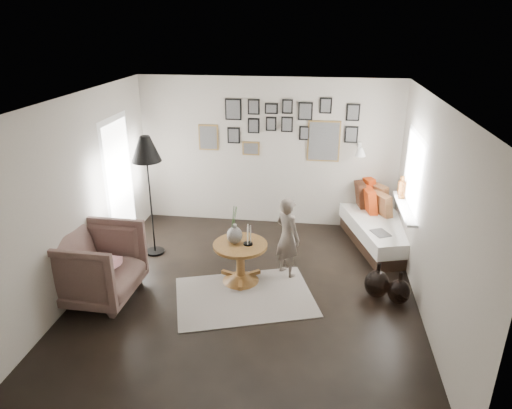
# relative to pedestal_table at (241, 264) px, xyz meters

# --- Properties ---
(ground) EXTENTS (4.80, 4.80, 0.00)m
(ground) POSITION_rel_pedestal_table_xyz_m (0.14, -0.27, -0.27)
(ground) COLOR black
(ground) RESTS_ON ground
(wall_back) EXTENTS (4.50, 0.00, 4.50)m
(wall_back) POSITION_rel_pedestal_table_xyz_m (0.14, 2.13, 1.03)
(wall_back) COLOR #A49C8F
(wall_back) RESTS_ON ground
(wall_front) EXTENTS (4.50, 0.00, 4.50)m
(wall_front) POSITION_rel_pedestal_table_xyz_m (0.14, -2.67, 1.03)
(wall_front) COLOR #A49C8F
(wall_front) RESTS_ON ground
(wall_left) EXTENTS (0.00, 4.80, 4.80)m
(wall_left) POSITION_rel_pedestal_table_xyz_m (-2.11, -0.27, 1.03)
(wall_left) COLOR #A49C8F
(wall_left) RESTS_ON ground
(wall_right) EXTENTS (0.00, 4.80, 4.80)m
(wall_right) POSITION_rel_pedestal_table_xyz_m (2.39, -0.27, 1.03)
(wall_right) COLOR #A49C8F
(wall_right) RESTS_ON ground
(ceiling) EXTENTS (4.80, 4.80, 0.00)m
(ceiling) POSITION_rel_pedestal_table_xyz_m (0.14, -0.27, 2.33)
(ceiling) COLOR white
(ceiling) RESTS_ON wall_back
(door_left) EXTENTS (0.00, 2.14, 2.14)m
(door_left) POSITION_rel_pedestal_table_xyz_m (-2.10, 0.93, 0.78)
(door_left) COLOR white
(door_left) RESTS_ON wall_left
(window_right) EXTENTS (0.15, 1.32, 1.30)m
(window_right) POSITION_rel_pedestal_table_xyz_m (2.31, 1.07, 0.66)
(window_right) COLOR white
(window_right) RESTS_ON wall_right
(gallery_wall) EXTENTS (2.74, 0.03, 1.08)m
(gallery_wall) POSITION_rel_pedestal_table_xyz_m (0.43, 2.11, 1.47)
(gallery_wall) COLOR olive
(gallery_wall) RESTS_ON wall_back
(wall_sconce) EXTENTS (0.18, 0.36, 0.16)m
(wall_sconce) POSITION_rel_pedestal_table_xyz_m (1.69, 1.86, 1.19)
(wall_sconce) COLOR white
(wall_sconce) RESTS_ON wall_back
(rug) EXTENTS (2.10, 1.76, 0.01)m
(rug) POSITION_rel_pedestal_table_xyz_m (0.12, -0.39, -0.27)
(rug) COLOR beige
(rug) RESTS_ON ground
(pedestal_table) EXTENTS (0.76, 0.76, 0.59)m
(pedestal_table) POSITION_rel_pedestal_table_xyz_m (0.00, 0.00, 0.00)
(pedestal_table) COLOR brown
(pedestal_table) RESTS_ON ground
(vase) EXTENTS (0.22, 0.22, 0.54)m
(vase) POSITION_rel_pedestal_table_xyz_m (-0.08, 0.02, 0.48)
(vase) COLOR black
(vase) RESTS_ON pedestal_table
(candles) EXTENTS (0.13, 0.13, 0.28)m
(candles) POSITION_rel_pedestal_table_xyz_m (0.11, 0.00, 0.46)
(candles) COLOR black
(candles) RESTS_ON pedestal_table
(daybed) EXTENTS (1.34, 2.09, 0.95)m
(daybed) POSITION_rel_pedestal_table_xyz_m (2.06, 1.58, 0.02)
(daybed) COLOR black
(daybed) RESTS_ON ground
(magazine_on_daybed) EXTENTS (0.32, 0.36, 0.02)m
(magazine_on_daybed) POSITION_rel_pedestal_table_xyz_m (2.01, 0.94, 0.17)
(magazine_on_daybed) COLOR black
(magazine_on_daybed) RESTS_ON daybed
(armchair) EXTENTS (1.10, 1.07, 0.98)m
(armchair) POSITION_rel_pedestal_table_xyz_m (-1.82, -0.64, 0.21)
(armchair) COLOR brown
(armchair) RESTS_ON ground
(armchair_cushion) EXTENTS (0.47, 0.48, 0.20)m
(armchair_cushion) POSITION_rel_pedestal_table_xyz_m (-1.79, -0.59, 0.21)
(armchair_cushion) COLOR white
(armchair_cushion) RESTS_ON armchair
(floor_lamp) EXTENTS (0.44, 0.44, 1.90)m
(floor_lamp) POSITION_rel_pedestal_table_xyz_m (-1.50, 0.67, 1.36)
(floor_lamp) COLOR black
(floor_lamp) RESTS_ON ground
(magazine_basket) EXTENTS (0.38, 0.38, 0.37)m
(magazine_basket) POSITION_rel_pedestal_table_xyz_m (-1.86, -0.84, -0.09)
(magazine_basket) COLOR black
(magazine_basket) RESTS_ON ground
(demijohn_large) EXTENTS (0.33, 0.33, 0.50)m
(demijohn_large) POSITION_rel_pedestal_table_xyz_m (1.87, -0.12, -0.08)
(demijohn_large) COLOR black
(demijohn_large) RESTS_ON ground
(demijohn_small) EXTENTS (0.29, 0.29, 0.46)m
(demijohn_small) POSITION_rel_pedestal_table_xyz_m (2.14, -0.24, -0.10)
(demijohn_small) COLOR black
(demijohn_small) RESTS_ON ground
(child) EXTENTS (0.51, 0.51, 1.20)m
(child) POSITION_rel_pedestal_table_xyz_m (0.63, 0.29, 0.32)
(child) COLOR #64584F
(child) RESTS_ON ground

